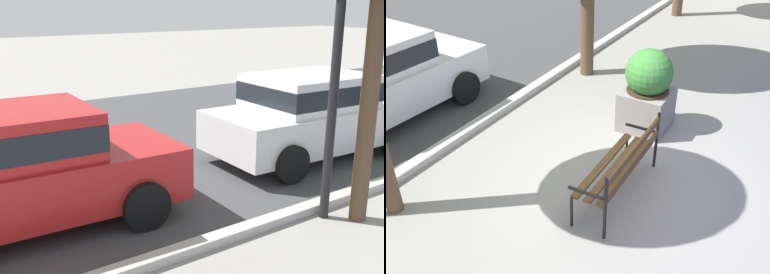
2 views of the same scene
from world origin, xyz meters
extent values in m
cube|color=#424244|center=(0.00, 7.50, 0.00)|extent=(60.00, 9.00, 0.01)
cylinder|color=brown|center=(-2.12, 2.39, 1.60)|extent=(0.22, 0.22, 3.20)
cube|color=#B21E1E|center=(-5.91, 4.64, 0.61)|extent=(4.17, 1.88, 0.70)
cube|color=#B21E1E|center=(-6.06, 4.64, 1.26)|extent=(2.20, 1.66, 0.60)
cube|color=black|center=(-6.06, 4.64, 1.26)|extent=(2.21, 1.68, 0.33)
cylinder|color=black|center=(-4.54, 5.43, 0.32)|extent=(0.65, 0.25, 0.64)
cylinder|color=black|center=(-4.62, 3.73, 0.32)|extent=(0.65, 0.25, 0.64)
cube|color=silver|center=(-0.55, 4.64, 0.61)|extent=(4.17, 1.88, 0.70)
cube|color=silver|center=(-0.70, 4.64, 1.26)|extent=(2.20, 1.66, 0.60)
cube|color=black|center=(-0.70, 4.64, 1.26)|extent=(2.21, 1.68, 0.33)
cylinder|color=black|center=(0.82, 5.43, 0.32)|extent=(0.65, 0.25, 0.64)
cylinder|color=black|center=(-1.85, 5.55, 0.32)|extent=(0.65, 0.25, 0.64)
cylinder|color=black|center=(-1.92, 3.85, 0.32)|extent=(0.65, 0.25, 0.64)
cylinder|color=black|center=(-2.46, 2.69, 1.80)|extent=(0.12, 0.12, 3.60)
camera|label=1|loc=(-7.21, -1.17, 2.81)|focal=44.15mm
camera|label=2|loc=(-4.84, -2.10, 4.06)|focal=41.55mm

